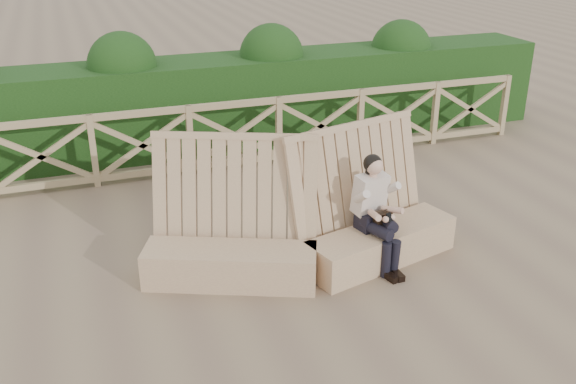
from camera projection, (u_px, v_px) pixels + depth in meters
name	position (u px, v px, depth m)	size (l,w,h in m)	color
ground	(319.00, 276.00, 7.20)	(60.00, 60.00, 0.00)	brown
bench	(306.00, 237.00, 7.23)	(3.70, 1.42, 1.55)	#9B7659
woman	(376.00, 208.00, 7.22)	(0.43, 0.82, 1.30)	black
guardrail	(235.00, 135.00, 10.00)	(10.10, 0.09, 1.10)	#9A805A
hedge	(216.00, 103.00, 10.95)	(12.00, 1.20, 1.50)	black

